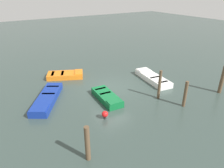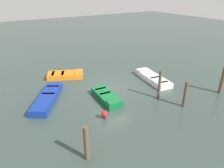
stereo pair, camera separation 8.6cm
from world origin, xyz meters
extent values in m
plane|color=#33423D|center=(0.00, 0.00, 0.00)|extent=(80.00, 80.00, 0.00)
cube|color=silver|center=(-3.47, 0.53, 0.20)|extent=(1.60, 3.70, 0.40)
cube|color=#334772|center=(-3.47, 0.53, 0.34)|extent=(1.29, 3.14, 0.04)
cube|color=silver|center=(-3.66, -0.85, 0.43)|extent=(1.11, 0.92, 0.06)
cube|color=navy|center=(-3.43, 0.80, 0.38)|extent=(0.89, 0.32, 0.04)
cube|color=navy|center=(-3.29, 1.77, 0.38)|extent=(0.89, 0.32, 0.04)
cube|color=#0F602D|center=(1.19, 1.24, 0.20)|extent=(1.21, 2.81, 0.40)
cube|color=orange|center=(1.19, 1.24, 0.34)|extent=(0.95, 2.38, 0.04)
cube|color=#0F602D|center=(1.26, 2.30, 0.43)|extent=(0.95, 0.67, 0.06)
cube|color=#B06E1E|center=(1.17, 1.03, 0.38)|extent=(0.80, 0.26, 0.04)
cube|color=#B06E1E|center=(1.12, 0.28, 0.38)|extent=(0.80, 0.26, 0.04)
cube|color=orange|center=(2.14, -3.75, 0.20)|extent=(3.08, 2.35, 0.40)
cube|color=black|center=(2.14, -3.75, 0.34)|extent=(2.58, 1.91, 0.04)
cube|color=orange|center=(1.16, -3.28, 0.43)|extent=(1.05, 1.30, 0.06)
cube|color=black|center=(2.33, -3.84, 0.38)|extent=(0.60, 0.99, 0.04)
cube|color=black|center=(3.03, -4.16, 0.38)|extent=(0.60, 0.99, 0.04)
cube|color=navy|center=(4.52, -0.65, 0.20)|extent=(3.05, 3.94, 0.40)
cube|color=silver|center=(4.52, -0.65, 0.34)|extent=(2.53, 3.31, 0.04)
cube|color=navy|center=(5.35, 0.66, 0.43)|extent=(1.29, 1.26, 0.06)
cube|color=#A4A49F|center=(4.36, -0.90, 0.38)|extent=(0.82, 0.62, 0.04)
cube|color=#A4A49F|center=(3.77, -1.82, 0.38)|extent=(0.82, 0.62, 0.04)
cylinder|color=brown|center=(4.50, 5.23, 0.84)|extent=(0.22, 0.22, 1.68)
cylinder|color=brown|center=(-1.83, 2.86, 0.98)|extent=(0.18, 0.18, 1.95)
cylinder|color=brown|center=(-2.42, 4.46, 0.83)|extent=(0.20, 0.20, 1.67)
cylinder|color=brown|center=(-6.01, 4.56, 0.99)|extent=(0.25, 0.25, 1.97)
cylinder|color=#262626|center=(2.38, 3.03, 0.06)|extent=(0.16, 0.16, 0.12)
sphere|color=red|center=(2.38, 3.03, 0.30)|extent=(0.36, 0.36, 0.36)
camera|label=1|loc=(7.18, 11.37, 6.66)|focal=32.98mm
camera|label=2|loc=(7.11, 11.42, 6.66)|focal=32.98mm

